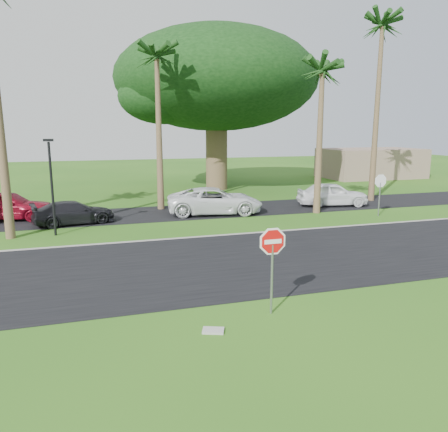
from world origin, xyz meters
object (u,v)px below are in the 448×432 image
stop_sign_far (380,186)px  car_minivan (215,201)px  stop_sign_near (272,253)px  car_dark (74,213)px  car_pickup (332,194)px  car_red (7,206)px

stop_sign_far → car_minivan: size_ratio=0.46×
stop_sign_near → car_dark: size_ratio=0.61×
stop_sign_near → stop_sign_far: size_ratio=1.00×
car_dark → car_pickup: 16.40m
stop_sign_near → car_dark: (-5.71, 13.89, -1.15)m
stop_sign_far → stop_sign_near: bearing=43.7°
stop_sign_near → car_dark: stop_sign_near is taller
car_red → car_minivan: car_red is taller
car_red → stop_sign_far: bearing=-93.4°
car_pickup → car_minivan: bearing=104.2°
car_pickup → stop_sign_far: bearing=-156.4°
car_red → car_pickup: size_ratio=1.05×
car_dark → car_minivan: 8.13m
stop_sign_far → car_pickup: bearing=-77.7°
car_red → car_pickup: car_red is taller
stop_sign_near → car_pickup: bearing=54.3°
stop_sign_far → car_dark: 17.49m
car_minivan → car_pickup: 8.27m
stop_sign_near → car_pickup: 18.31m
car_red → car_dark: bearing=-111.0°
stop_sign_far → car_red: 21.50m
car_red → car_minivan: size_ratio=0.85×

